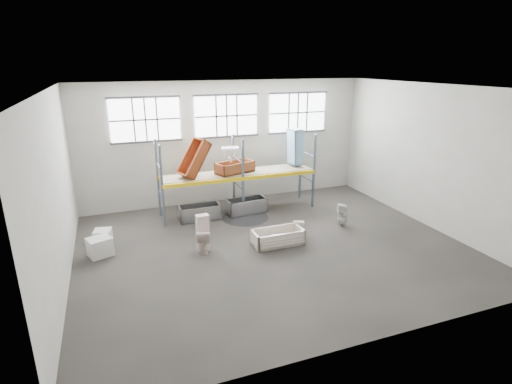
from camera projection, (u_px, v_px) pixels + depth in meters
name	position (u px, v px, depth m)	size (l,w,h in m)	color
floor	(272.00, 248.00, 12.96)	(12.00, 10.00, 0.10)	#45403B
ceiling	(274.00, 85.00, 11.37)	(12.00, 10.00, 0.10)	silver
wall_back	(226.00, 142.00, 16.67)	(12.00, 0.10, 5.00)	#9D9B90
wall_front	(375.00, 237.00, 7.67)	(12.00, 0.10, 5.00)	#B0ADA2
wall_left	(54.00, 194.00, 10.16)	(0.10, 10.00, 5.00)	#BBB9AE
wall_right	(431.00, 156.00, 14.17)	(0.10, 10.00, 5.00)	#B3B1A7
window_left	(145.00, 120.00, 15.17)	(2.60, 0.04, 1.60)	white
window_mid	(226.00, 116.00, 16.23)	(2.60, 0.04, 1.60)	white
window_right	(298.00, 113.00, 17.29)	(2.60, 0.04, 1.60)	white
rack_upright_la	(162.00, 187.00, 14.07)	(0.08, 0.08, 3.00)	slate
rack_upright_lb	(158.00, 178.00, 15.14)	(0.08, 0.08, 3.00)	slate
rack_upright_ma	(243.00, 179.00, 15.06)	(0.08, 0.08, 3.00)	slate
rack_upright_mb	(234.00, 171.00, 16.13)	(0.08, 0.08, 3.00)	slate
rack_upright_ra	(314.00, 171.00, 16.05)	(0.08, 0.08, 3.00)	slate
rack_upright_rb	(300.00, 165.00, 17.12)	(0.08, 0.08, 3.00)	slate
rack_beam_front	(243.00, 179.00, 15.06)	(6.00, 0.10, 0.14)	yellow
rack_beam_back	(234.00, 171.00, 16.13)	(6.00, 0.10, 0.14)	yellow
shelf_deck	(238.00, 173.00, 15.57)	(5.90, 1.10, 0.03)	gray
wet_patch	(245.00, 218.00, 15.35)	(1.80, 1.80, 0.00)	black
bathtub_beige	(278.00, 237.00, 13.07)	(1.66, 0.78, 0.49)	beige
cistern_spare	(298.00, 226.00, 13.82)	(0.37, 0.18, 0.36)	beige
sink_in_tub	(278.00, 235.00, 13.42)	(0.49, 0.49, 0.17)	silver
toilet_beige	(204.00, 240.00, 12.59)	(0.41, 0.71, 0.73)	silver
cistern_tall	(203.00, 233.00, 12.51)	(0.39, 0.25, 1.20)	beige
toilet_white	(343.00, 215.00, 14.48)	(0.38, 0.38, 0.83)	silver
steel_tub_left	(200.00, 212.00, 15.10)	(1.54, 0.72, 0.56)	#A0A1A6
steel_tub_right	(246.00, 206.00, 15.79)	(1.56, 0.73, 0.57)	#A8A9AF
rust_tub_flat	(235.00, 167.00, 15.44)	(1.48, 0.69, 0.42)	#945022
rust_tub_tilted	(194.00, 158.00, 14.76)	(1.51, 0.71, 0.42)	#95401E
sink_on_shelf	(231.00, 161.00, 15.16)	(0.67, 0.51, 0.59)	white
blue_tub_upright	(295.00, 147.00, 16.31)	(1.45, 0.68, 0.41)	#7AA6C9
bucket	(275.00, 241.00, 12.95)	(0.29, 0.29, 0.34)	white
carton_near	(100.00, 247.00, 12.27)	(0.67, 0.58, 0.58)	silver
carton_far	(103.00, 236.00, 13.18)	(0.53, 0.53, 0.44)	beige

